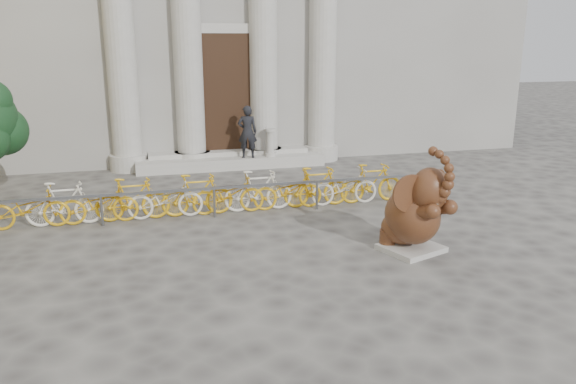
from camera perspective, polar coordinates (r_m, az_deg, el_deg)
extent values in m
plane|color=#474442|center=(9.62, 3.32, -9.34)|extent=(80.00, 80.00, 0.00)
cube|color=black|center=(18.52, -6.25, 9.85)|extent=(2.40, 0.16, 4.00)
cylinder|color=#A8A59E|center=(18.11, -16.74, 14.59)|extent=(0.90, 0.90, 8.00)
cylinder|color=#A8A59E|center=(18.18, -10.22, 14.97)|extent=(0.90, 0.90, 8.00)
cylinder|color=#A8A59E|center=(18.54, -2.55, 15.19)|extent=(0.90, 0.90, 8.00)
cylinder|color=#A8A59E|center=(19.07, 3.55, 15.17)|extent=(0.90, 0.90, 8.00)
cube|color=#A8A59E|center=(18.32, -5.81, 3.09)|extent=(6.00, 1.20, 0.36)
cube|color=#A8A59E|center=(11.30, 12.40, -5.59)|extent=(1.32, 1.26, 0.11)
ellipsoid|color=black|center=(11.32, 11.65, -3.50)|extent=(1.13, 1.10, 0.68)
ellipsoid|color=black|center=(11.10, 12.52, -2.33)|extent=(1.39, 1.54, 1.10)
cylinder|color=black|center=(11.28, 10.08, -4.47)|extent=(0.41, 0.41, 0.28)
cylinder|color=black|center=(11.67, 12.09, -3.90)|extent=(0.41, 0.41, 0.28)
cylinder|color=black|center=(10.60, 13.39, -2.01)|extent=(0.45, 0.68, 0.42)
cylinder|color=black|center=(10.94, 15.03, -1.59)|extent=(0.45, 0.68, 0.42)
ellipsoid|color=black|center=(10.69, 14.18, 0.21)|extent=(0.91, 0.88, 0.85)
cylinder|color=black|center=(10.52, 12.35, -0.15)|extent=(0.72, 0.08, 0.72)
cylinder|color=black|center=(11.05, 14.92, 0.41)|extent=(0.60, 0.48, 0.72)
cone|color=beige|center=(10.51, 14.53, -1.03)|extent=(0.20, 0.24, 0.11)
cone|color=beige|center=(10.70, 15.42, -0.81)|extent=(0.09, 0.25, 0.11)
cube|color=slate|center=(13.01, -7.54, 0.40)|extent=(9.97, 0.06, 0.06)
cylinder|color=slate|center=(13.05, -18.40, -1.82)|extent=(0.06, 0.06, 0.70)
cylinder|color=slate|center=(13.10, -7.49, -1.08)|extent=(0.06, 0.06, 0.70)
cylinder|color=slate|center=(13.62, 2.95, -0.34)|extent=(0.06, 0.06, 0.70)
cylinder|color=slate|center=(14.47, 11.63, 0.28)|extent=(0.06, 0.06, 0.70)
imported|color=gold|center=(13.44, -24.88, -1.31)|extent=(1.70, 0.50, 1.00)
imported|color=silver|center=(13.33, -21.80, -1.12)|extent=(1.66, 0.47, 1.00)
imported|color=gold|center=(13.25, -18.68, -0.91)|extent=(1.70, 0.50, 1.00)
imported|color=gold|center=(13.22, -15.52, -0.70)|extent=(1.66, 0.47, 1.00)
imported|color=silver|center=(13.22, -12.36, -0.49)|extent=(1.70, 0.50, 1.00)
imported|color=gold|center=(13.26, -9.21, -0.28)|extent=(1.66, 0.47, 1.00)
imported|color=gold|center=(13.35, -6.10, -0.07)|extent=(1.70, 0.50, 1.00)
imported|color=silver|center=(13.47, -3.03, 0.14)|extent=(1.66, 0.47, 1.00)
imported|color=gold|center=(13.63, -0.02, 0.34)|extent=(1.70, 0.50, 1.00)
imported|color=gold|center=(13.83, 2.90, 0.54)|extent=(1.66, 0.47, 1.00)
imported|color=silver|center=(14.07, 5.74, 0.73)|extent=(1.70, 0.50, 1.00)
imported|color=gold|center=(14.33, 8.48, 0.91)|extent=(1.66, 0.47, 1.00)
sphere|color=black|center=(14.96, -27.00, 5.56)|extent=(1.17, 1.17, 1.17)
imported|color=black|center=(17.88, -4.15, 6.12)|extent=(0.67, 0.51, 1.66)
cylinder|color=#A8A59E|center=(18.22, -1.81, 3.85)|extent=(0.36, 0.36, 0.11)
cylinder|color=#A8A59E|center=(18.15, -1.82, 4.94)|extent=(0.25, 0.25, 0.82)
cylinder|color=#A8A59E|center=(18.08, -1.83, 6.30)|extent=(0.36, 0.36, 0.09)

